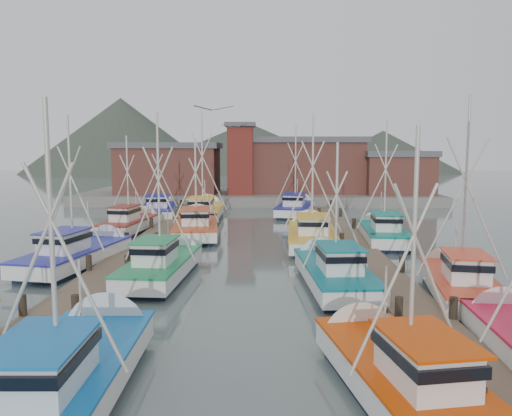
{
  "coord_description": "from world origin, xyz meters",
  "views": [
    {
      "loc": [
        1.11,
        -26.89,
        6.59
      ],
      "look_at": [
        0.41,
        6.95,
        2.6
      ],
      "focal_mm": 35.0,
      "sensor_mm": 36.0,
      "label": 1
    }
  ],
  "objects_px": {
    "boat_0": "(70,374)",
    "boat_8": "(197,226)",
    "boat_4": "(164,264)",
    "lookout_tower": "(240,158)",
    "boat_12": "(204,212)",
    "boat_1": "(397,374)"
  },
  "relations": [
    {
      "from": "lookout_tower",
      "to": "boat_12",
      "type": "relative_size",
      "value": 0.77
    },
    {
      "from": "lookout_tower",
      "to": "boat_4",
      "type": "bearing_deg",
      "value": -93.57
    },
    {
      "from": "boat_8",
      "to": "boat_12",
      "type": "distance_m",
      "value": 8.6
    },
    {
      "from": "boat_0",
      "to": "boat_1",
      "type": "relative_size",
      "value": 1.1
    },
    {
      "from": "lookout_tower",
      "to": "boat_1",
      "type": "xyz_separation_m",
      "value": [
        6.59,
        -47.24,
        -4.87
      ]
    },
    {
      "from": "boat_0",
      "to": "boat_1",
      "type": "xyz_separation_m",
      "value": [
        8.68,
        0.15,
        -0.0
      ]
    },
    {
      "from": "boat_4",
      "to": "boat_8",
      "type": "xyz_separation_m",
      "value": [
        -0.12,
        12.98,
        -0.0
      ]
    },
    {
      "from": "boat_1",
      "to": "boat_4",
      "type": "distance_m",
      "value": 15.23
    },
    {
      "from": "boat_0",
      "to": "boat_12",
      "type": "xyz_separation_m",
      "value": [
        -0.72,
        34.18,
        0.01
      ]
    },
    {
      "from": "boat_4",
      "to": "boat_8",
      "type": "bearing_deg",
      "value": 94.23
    },
    {
      "from": "boat_0",
      "to": "boat_12",
      "type": "bearing_deg",
      "value": 89.93
    },
    {
      "from": "lookout_tower",
      "to": "boat_4",
      "type": "xyz_separation_m",
      "value": [
        -2.17,
        -34.79,
        -4.87
      ]
    },
    {
      "from": "boat_1",
      "to": "boat_4",
      "type": "bearing_deg",
      "value": 114.96
    },
    {
      "from": "lookout_tower",
      "to": "boat_0",
      "type": "height_order",
      "value": "lookout_tower"
    },
    {
      "from": "lookout_tower",
      "to": "boat_1",
      "type": "height_order",
      "value": "lookout_tower"
    },
    {
      "from": "boat_1",
      "to": "boat_8",
      "type": "relative_size",
      "value": 0.84
    },
    {
      "from": "boat_0",
      "to": "boat_4",
      "type": "bearing_deg",
      "value": 89.09
    },
    {
      "from": "boat_12",
      "to": "boat_1",
      "type": "bearing_deg",
      "value": -75.6
    },
    {
      "from": "boat_4",
      "to": "boat_12",
      "type": "bearing_deg",
      "value": 95.37
    },
    {
      "from": "boat_4",
      "to": "boat_0",
      "type": "bearing_deg",
      "value": -85.96
    },
    {
      "from": "boat_4",
      "to": "boat_12",
      "type": "distance_m",
      "value": 21.58
    },
    {
      "from": "boat_0",
      "to": "boat_8",
      "type": "xyz_separation_m",
      "value": [
        -0.2,
        25.59,
        -0.0
      ]
    }
  ]
}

